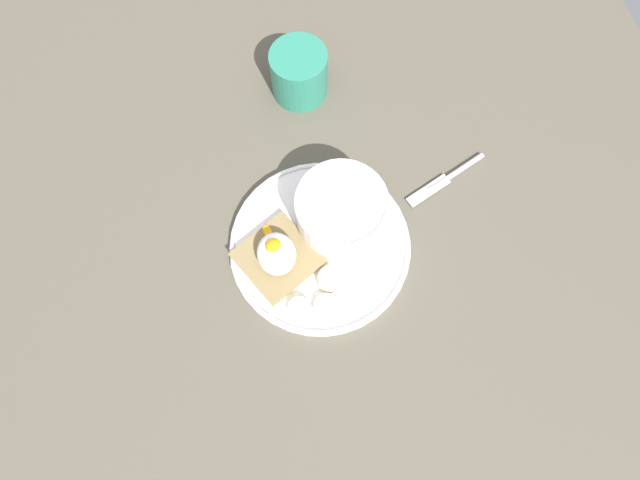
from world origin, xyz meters
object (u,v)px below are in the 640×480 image
Objects in this scene: knife at (446,179)px; coffee_mug at (299,73)px; poached_egg at (276,252)px; banana_slice_right at (330,279)px; toast_slice at (278,258)px; banana_slice_left at (346,291)px; banana_slice_back at (300,308)px; oatmeal_bowl at (341,211)px; banana_slice_front at (326,306)px.

coffee_mug is at bearing -140.22° from knife.
poached_egg is 7.99cm from banana_slice_right.
toast_slice is 2.85× the size of banana_slice_left.
banana_slice_left is 1.01× the size of banana_slice_right.
banana_slice_left is (6.57, 7.84, -0.19)cm from toast_slice.
knife is at bearing 102.61° from poached_egg.
banana_slice_back reaches higher than toast_slice.
oatmeal_bowl is 2.76× the size of banana_slice_right.
toast_slice is 10.23cm from banana_slice_left.
banana_slice_right is (-3.35, 1.32, 0.20)cm from banana_slice_front.
banana_slice_back reaches higher than banana_slice_front.
banana_slice_front is 25.90cm from knife.
banana_slice_right is 0.33× the size of knife.
banana_slice_back is at bearing -83.24° from banana_slice_left.
knife is (20.44, 17.01, -3.62)cm from coffee_mug.
banana_slice_front is 0.32× the size of knife.
oatmeal_bowl is 13.93cm from banana_slice_back.
knife is (-5.93, 26.50, -3.46)cm from poached_egg.
poached_egg reaches higher than banana_slice_left.
coffee_mug is (-33.11, 1.63, 2.54)cm from banana_slice_left.
oatmeal_bowl is at bearing 109.69° from toast_slice.
banana_slice_left is 1.07× the size of banana_slice_back.
coffee_mug is (-26.54, 9.46, 2.35)cm from toast_slice.
poached_egg reaches higher than toast_slice.
banana_slice_back is at bearing -37.73° from oatmeal_bowl.
banana_slice_front reaches higher than knife.
knife is at bearing 124.21° from banana_slice_left.
banana_slice_right reaches higher than toast_slice.
toast_slice is at bearing -70.31° from oatmeal_bowl.
knife is at bearing 117.58° from banana_slice_right.
toast_slice is at bearing -77.02° from knife.
banana_slice_left is 22.57cm from knife.
banana_slice_front is 0.94× the size of banana_slice_left.
banana_slice_left is at bearing -10.15° from oatmeal_bowl.
knife is (-2.66, 16.85, -4.05)cm from oatmeal_bowl.
poached_egg is (3.27, -9.65, -0.59)cm from oatmeal_bowl.
banana_slice_right is 31.37cm from coffee_mug.
toast_slice is 3.05× the size of banana_slice_front.
banana_slice_left is (6.74, 7.86, -2.37)cm from poached_egg.
toast_slice is 28.27cm from coffee_mug.
coffee_mug reaches higher than banana_slice_back.
coffee_mug is 0.64× the size of knife.
coffee_mug reaches higher than banana_slice_left.
toast_slice is at bearing 7.71° from poached_egg.
oatmeal_bowl is 0.92× the size of knife.
coffee_mug is (-23.09, -0.17, -0.42)cm from oatmeal_bowl.
toast_slice is 1.50× the size of coffee_mug.
oatmeal_bowl reaches higher than toast_slice.
oatmeal_bowl reaches higher than coffee_mug.
banana_slice_front is 1.01× the size of banana_slice_back.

